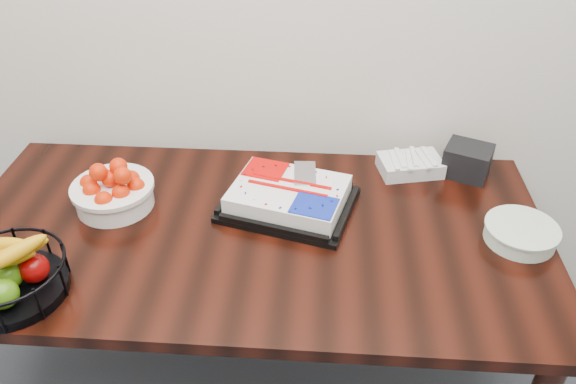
# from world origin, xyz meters

# --- Properties ---
(table) EXTENTS (1.80, 0.90, 0.75)m
(table) POSITION_xyz_m (0.00, 2.00, 0.66)
(table) COLOR black
(table) RESTS_ON ground
(cake_tray) EXTENTS (0.47, 0.40, 0.08)m
(cake_tray) POSITION_xyz_m (0.11, 2.12, 0.79)
(cake_tray) COLOR black
(cake_tray) RESTS_ON table
(tangerine_bowl) EXTENTS (0.26, 0.26, 0.16)m
(tangerine_bowl) POSITION_xyz_m (-0.45, 2.08, 0.82)
(tangerine_bowl) COLOR white
(tangerine_bowl) RESTS_ON table
(fruit_basket) EXTENTS (0.30, 0.30, 0.16)m
(fruit_basket) POSITION_xyz_m (-0.59, 1.69, 0.82)
(fruit_basket) COLOR black
(fruit_basket) RESTS_ON table
(plate_stack) EXTENTS (0.21, 0.21, 0.05)m
(plate_stack) POSITION_xyz_m (0.80, 2.00, 0.78)
(plate_stack) COLOR white
(plate_stack) RESTS_ON table
(fork_bag) EXTENTS (0.23, 0.18, 0.06)m
(fork_bag) POSITION_xyz_m (0.52, 2.35, 0.78)
(fork_bag) COLOR silver
(fork_bag) RESTS_ON table
(napkin_box) EXTENTS (0.19, 0.18, 0.11)m
(napkin_box) POSITION_xyz_m (0.71, 2.35, 0.80)
(napkin_box) COLOR black
(napkin_box) RESTS_ON table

